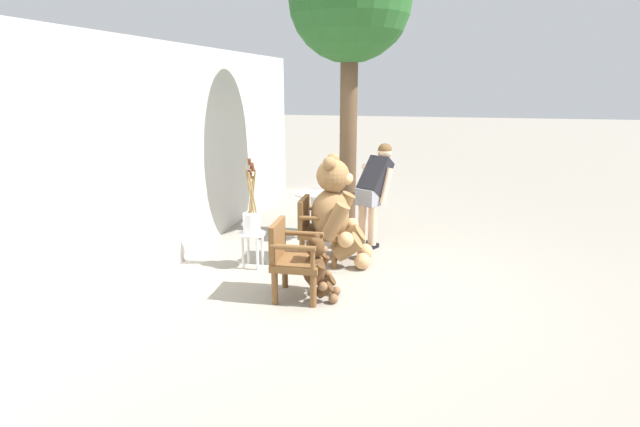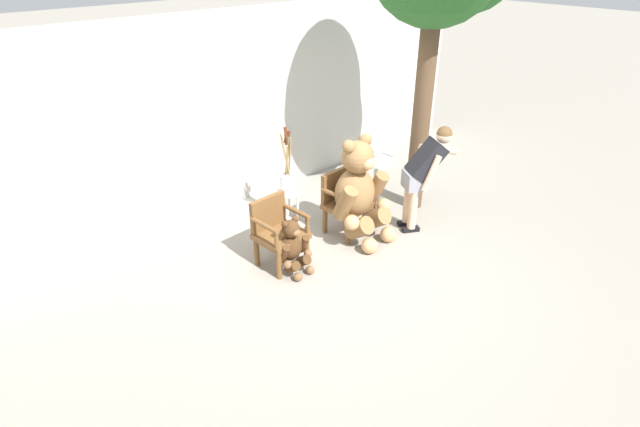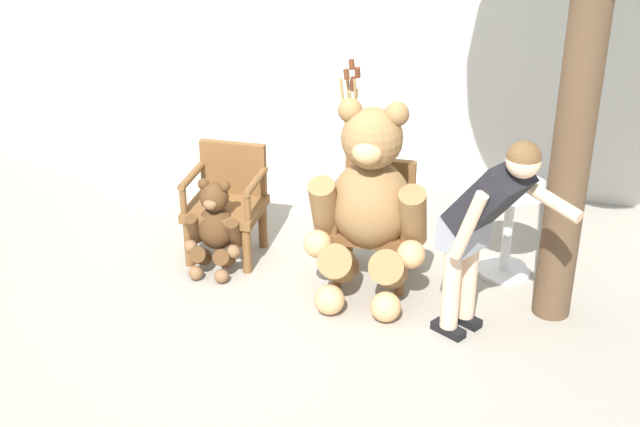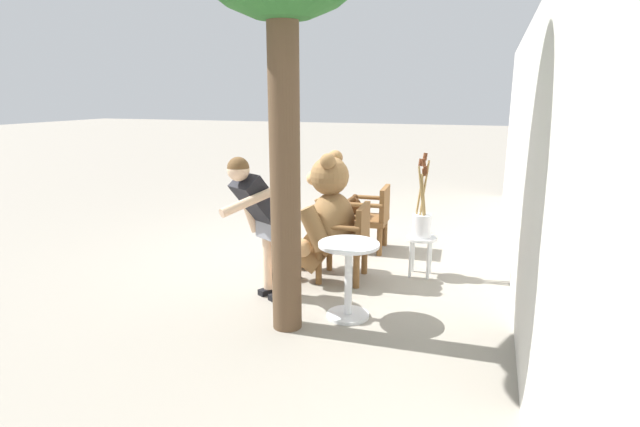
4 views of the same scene
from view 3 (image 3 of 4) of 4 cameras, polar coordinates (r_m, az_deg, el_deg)
The scene contains 10 objects.
ground_plane at distance 6.42m, azimuth -2.79°, elevation -5.56°, with size 60.00×60.00×0.00m, color gray.
back_wall at distance 8.01m, azimuth 2.63°, elevation 11.93°, with size 10.00×0.16×2.80m, color beige.
wooden_chair_left at distance 6.86m, azimuth -5.94°, elevation 0.95°, with size 0.59×0.55×0.86m.
wooden_chair_right at distance 6.55m, azimuth 3.58°, elevation -0.27°, with size 0.59×0.55×0.86m.
teddy_bear_large at distance 6.21m, azimuth 3.17°, elevation 0.67°, with size 0.86×0.83×1.43m.
teddy_bear_small at distance 6.68m, azimuth -6.74°, elevation -0.87°, with size 0.44×0.42×0.73m.
person_visitor at distance 5.67m, azimuth 10.47°, elevation -0.31°, with size 0.89×0.53×1.47m.
white_stool at distance 7.34m, azimuth 1.94°, elevation 1.91°, with size 0.34×0.34×0.46m.
brush_bucket at distance 7.21m, azimuth 1.98°, elevation 4.14°, with size 0.22×0.22×0.96m.
round_side_table at distance 6.68m, azimuth 11.99°, elevation -0.39°, with size 0.56×0.56×0.72m.
Camera 3 is at (1.82, -5.14, 3.39)m, focal length 50.00 mm.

